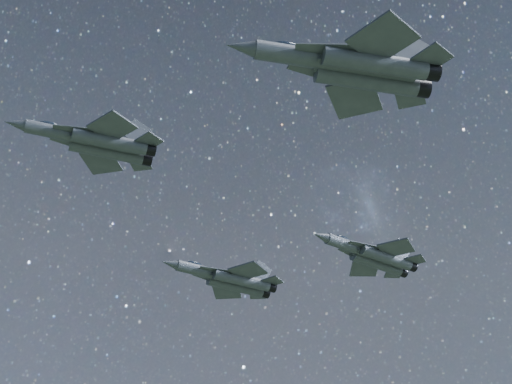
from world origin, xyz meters
name	(u,v)px	position (x,y,z in m)	size (l,w,h in m)	color
jet_lead	(96,142)	(-21.99, -4.40, 157.22)	(15.25, 10.87, 3.89)	#383E46
jet_left	(230,279)	(-1.72, 14.29, 155.12)	(15.57, 10.88, 3.92)	#383E46
jet_right	(354,67)	(-3.94, -24.74, 155.13)	(18.96, 13.19, 4.77)	#383E46
jet_slot	(373,256)	(13.92, 5.94, 157.04)	(15.70, 10.76, 3.94)	#383E46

